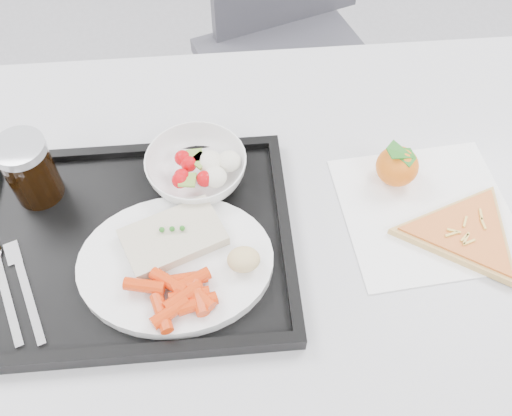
{
  "coord_description": "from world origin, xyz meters",
  "views": [
    {
      "loc": [
        -0.03,
        -0.16,
        1.46
      ],
      "look_at": [
        0.01,
        0.33,
        0.77
      ],
      "focal_mm": 40.0,
      "sensor_mm": 36.0,
      "label": 1
    }
  ],
  "objects_px": {
    "salad_bowl": "(197,168)",
    "pizza_slice": "(465,233)",
    "chair": "(292,25)",
    "cola_glass": "(29,169)",
    "dinner_plate": "(176,263)",
    "tangerine": "(397,166)",
    "tray": "(135,244)",
    "table": "(248,253)"
  },
  "relations": [
    {
      "from": "salad_bowl",
      "to": "pizza_slice",
      "type": "relative_size",
      "value": 0.61
    },
    {
      "from": "chair",
      "to": "cola_glass",
      "type": "xyz_separation_m",
      "value": [
        -0.48,
        -0.66,
        0.28
      ]
    },
    {
      "from": "dinner_plate",
      "to": "cola_glass",
      "type": "distance_m",
      "value": 0.26
    },
    {
      "from": "chair",
      "to": "cola_glass",
      "type": "relative_size",
      "value": 8.61
    },
    {
      "from": "chair",
      "to": "tangerine",
      "type": "relative_size",
      "value": 10.96
    },
    {
      "from": "chair",
      "to": "tray",
      "type": "relative_size",
      "value": 2.07
    },
    {
      "from": "dinner_plate",
      "to": "salad_bowl",
      "type": "relative_size",
      "value": 1.78
    },
    {
      "from": "dinner_plate",
      "to": "cola_glass",
      "type": "bearing_deg",
      "value": 144.38
    },
    {
      "from": "table",
      "to": "pizza_slice",
      "type": "distance_m",
      "value": 0.33
    },
    {
      "from": "table",
      "to": "dinner_plate",
      "type": "relative_size",
      "value": 4.44
    },
    {
      "from": "dinner_plate",
      "to": "tangerine",
      "type": "height_order",
      "value": "tangerine"
    },
    {
      "from": "cola_glass",
      "to": "tangerine",
      "type": "relative_size",
      "value": 1.27
    },
    {
      "from": "tray",
      "to": "dinner_plate",
      "type": "relative_size",
      "value": 1.67
    },
    {
      "from": "table",
      "to": "chair",
      "type": "distance_m",
      "value": 0.78
    },
    {
      "from": "salad_bowl",
      "to": "dinner_plate",
      "type": "bearing_deg",
      "value": -102.38
    },
    {
      "from": "table",
      "to": "tray",
      "type": "height_order",
      "value": "tray"
    },
    {
      "from": "salad_bowl",
      "to": "cola_glass",
      "type": "distance_m",
      "value": 0.24
    },
    {
      "from": "cola_glass",
      "to": "table",
      "type": "bearing_deg",
      "value": -15.63
    },
    {
      "from": "chair",
      "to": "tangerine",
      "type": "xyz_separation_m",
      "value": [
        0.07,
        -0.67,
        0.25
      ]
    },
    {
      "from": "chair",
      "to": "pizza_slice",
      "type": "xyz_separation_m",
      "value": [
        0.15,
        -0.79,
        0.22
      ]
    },
    {
      "from": "cola_glass",
      "to": "pizza_slice",
      "type": "xyz_separation_m",
      "value": [
        0.62,
        -0.12,
        -0.06
      ]
    },
    {
      "from": "salad_bowl",
      "to": "pizza_slice",
      "type": "xyz_separation_m",
      "value": [
        0.39,
        -0.13,
        -0.03
      ]
    },
    {
      "from": "tray",
      "to": "table",
      "type": "bearing_deg",
      "value": 5.11
    },
    {
      "from": "cola_glass",
      "to": "dinner_plate",
      "type": "bearing_deg",
      "value": -35.62
    },
    {
      "from": "cola_glass",
      "to": "pizza_slice",
      "type": "distance_m",
      "value": 0.64
    },
    {
      "from": "chair",
      "to": "pizza_slice",
      "type": "distance_m",
      "value": 0.83
    },
    {
      "from": "chair",
      "to": "salad_bowl",
      "type": "xyz_separation_m",
      "value": [
        -0.24,
        -0.65,
        0.25
      ]
    },
    {
      "from": "dinner_plate",
      "to": "pizza_slice",
      "type": "distance_m",
      "value": 0.42
    },
    {
      "from": "chair",
      "to": "dinner_plate",
      "type": "xyz_separation_m",
      "value": [
        -0.27,
        -0.81,
        0.24
      ]
    },
    {
      "from": "tray",
      "to": "dinner_plate",
      "type": "bearing_deg",
      "value": -37.18
    },
    {
      "from": "tangerine",
      "to": "chair",
      "type": "bearing_deg",
      "value": 95.63
    },
    {
      "from": "chair",
      "to": "cola_glass",
      "type": "height_order",
      "value": "chair"
    },
    {
      "from": "tray",
      "to": "dinner_plate",
      "type": "distance_m",
      "value": 0.08
    },
    {
      "from": "pizza_slice",
      "to": "tray",
      "type": "bearing_deg",
      "value": 177.16
    },
    {
      "from": "table",
      "to": "tray",
      "type": "bearing_deg",
      "value": -174.89
    },
    {
      "from": "table",
      "to": "salad_bowl",
      "type": "bearing_deg",
      "value": 126.86
    },
    {
      "from": "chair",
      "to": "cola_glass",
      "type": "bearing_deg",
      "value": -125.8
    },
    {
      "from": "tangerine",
      "to": "pizza_slice",
      "type": "xyz_separation_m",
      "value": [
        0.08,
        -0.11,
        -0.02
      ]
    },
    {
      "from": "chair",
      "to": "tangerine",
      "type": "height_order",
      "value": "chair"
    },
    {
      "from": "chair",
      "to": "tray",
      "type": "bearing_deg",
      "value": -113.59
    },
    {
      "from": "dinner_plate",
      "to": "pizza_slice",
      "type": "xyz_separation_m",
      "value": [
        0.42,
        0.02,
        -0.01
      ]
    },
    {
      "from": "dinner_plate",
      "to": "cola_glass",
      "type": "relative_size",
      "value": 2.5
    }
  ]
}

